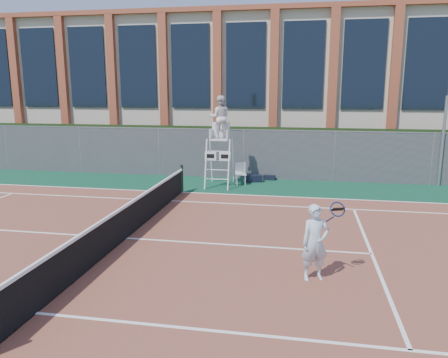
% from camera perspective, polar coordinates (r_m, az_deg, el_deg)
% --- Properties ---
extents(ground, '(120.00, 120.00, 0.00)m').
position_cam_1_polar(ground, '(12.25, -12.67, -7.68)').
color(ground, '#233814').
extents(apron, '(36.00, 20.00, 0.01)m').
position_cam_1_polar(apron, '(13.13, -10.97, -6.28)').
color(apron, '#0D3C22').
rests_on(apron, ground).
extents(tennis_court, '(23.77, 10.97, 0.02)m').
position_cam_1_polar(tennis_court, '(12.25, -12.67, -7.60)').
color(tennis_court, brown).
rests_on(tennis_court, apron).
extents(tennis_net, '(0.10, 11.30, 1.10)m').
position_cam_1_polar(tennis_net, '(12.09, -12.78, -5.28)').
color(tennis_net, black).
rests_on(tennis_net, ground).
extents(fence, '(40.00, 0.06, 2.20)m').
position_cam_1_polar(fence, '(20.17, -3.07, 3.37)').
color(fence, '#595E60').
rests_on(fence, ground).
extents(hedge, '(40.00, 1.40, 2.20)m').
position_cam_1_polar(hedge, '(21.32, -2.32, 3.83)').
color(hedge, black).
rests_on(hedge, ground).
extents(building, '(45.00, 10.60, 8.22)m').
position_cam_1_polar(building, '(28.93, 1.16, 11.94)').
color(building, beige).
rests_on(building, ground).
extents(steel_pole, '(0.12, 0.12, 3.74)m').
position_cam_1_polar(steel_pole, '(20.23, 26.66, 4.38)').
color(steel_pole, '#9EA0A5').
rests_on(steel_pole, ground).
extents(umpire_chair, '(1.06, 1.63, 3.79)m').
position_cam_1_polar(umpire_chair, '(18.03, -0.55, 7.74)').
color(umpire_chair, white).
rests_on(umpire_chair, ground).
extents(plastic_chair, '(0.53, 0.53, 0.93)m').
position_cam_1_polar(plastic_chair, '(18.58, 2.18, 0.96)').
color(plastic_chair, silver).
rests_on(plastic_chair, apron).
extents(sports_bag_near, '(0.76, 0.47, 0.30)m').
position_cam_1_polar(sports_bag_near, '(19.15, 3.93, 0.06)').
color(sports_bag_near, black).
rests_on(sports_bag_near, apron).
extents(sports_bag_far, '(0.54, 0.26, 0.21)m').
position_cam_1_polar(sports_bag_far, '(19.65, 5.93, 0.19)').
color(sports_bag_far, black).
rests_on(sports_bag_far, apron).
extents(tennis_player, '(0.97, 0.72, 1.65)m').
position_cam_1_polar(tennis_player, '(9.43, 11.85, -8.09)').
color(tennis_player, silver).
rests_on(tennis_player, tennis_court).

